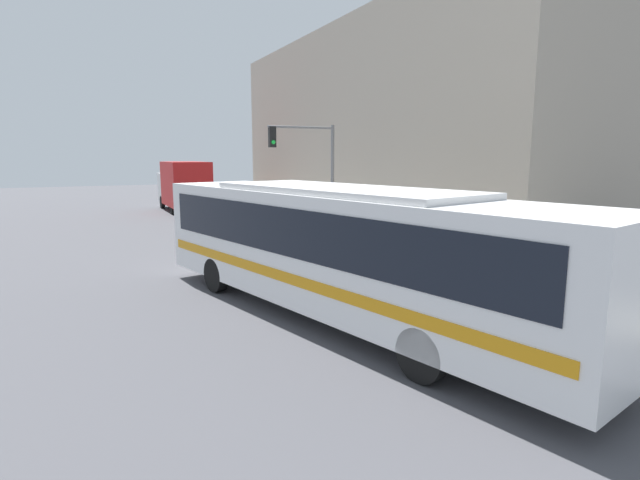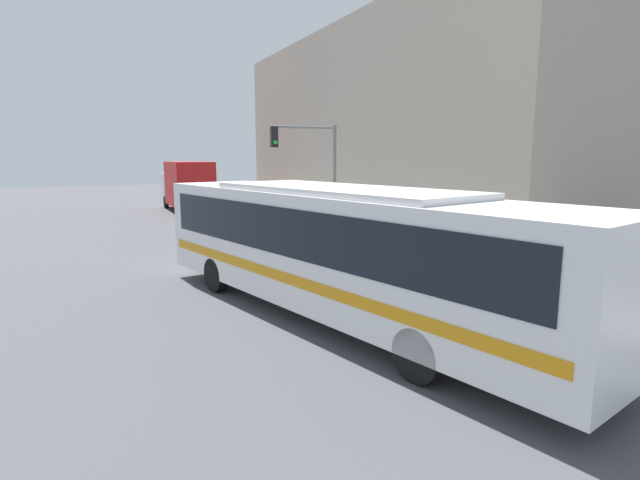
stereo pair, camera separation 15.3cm
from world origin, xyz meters
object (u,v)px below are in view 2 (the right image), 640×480
object	(u,v)px
delivery_truck	(187,185)
fire_hydrant	(409,245)
city_bus	(337,243)
traffic_light_pole	(312,159)
parking_meter	(347,218)
pedestrian_near_corner	(311,206)

from	to	relation	value
delivery_truck	fire_hydrant	bearing A→B (deg)	-78.48
city_bus	traffic_light_pole	world-z (taller)	traffic_light_pole
delivery_truck	fire_hydrant	size ratio (longest dim) A/B	9.16
parking_meter	fire_hydrant	bearing A→B (deg)	-90.00
parking_meter	pedestrian_near_corner	world-z (taller)	pedestrian_near_corner
traffic_light_pole	pedestrian_near_corner	world-z (taller)	traffic_light_pole
city_bus	delivery_truck	xyz separation A→B (m)	(1.39, 25.03, 0.05)
city_bus	fire_hydrant	size ratio (longest dim) A/B	16.08
delivery_truck	fire_hydrant	distance (m)	20.64
parking_meter	pedestrian_near_corner	bearing A→B (deg)	82.74
traffic_light_pole	pedestrian_near_corner	size ratio (longest dim) A/B	2.81
delivery_truck	traffic_light_pole	bearing A→B (deg)	-77.38
delivery_truck	traffic_light_pole	distance (m)	14.34
traffic_light_pole	parking_meter	distance (m)	3.19
city_bus	delivery_truck	world-z (taller)	delivery_truck
delivery_truck	city_bus	bearing A→B (deg)	-93.19
fire_hydrant	parking_meter	size ratio (longest dim) A/B	0.64
delivery_truck	pedestrian_near_corner	size ratio (longest dim) A/B	4.02
fire_hydrant	pedestrian_near_corner	distance (m)	10.17
traffic_light_pole	parking_meter	xyz separation A→B (m)	(1.00, -1.50, -2.64)
parking_meter	pedestrian_near_corner	distance (m)	5.38
city_bus	delivery_truck	size ratio (longest dim) A/B	1.76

